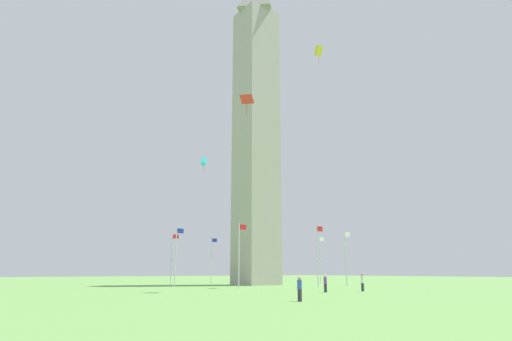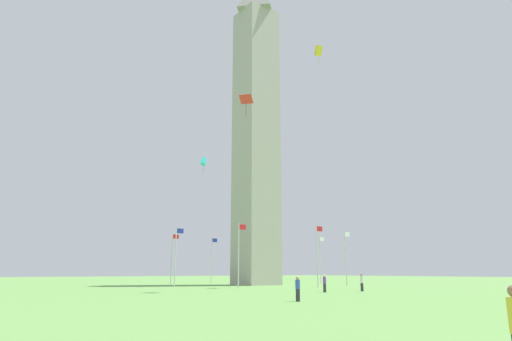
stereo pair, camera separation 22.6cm
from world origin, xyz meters
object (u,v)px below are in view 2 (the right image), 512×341
Objects in this scene: flagpole_w at (317,253)px; flagpole_ne at (268,258)px; obelisk_monument at (256,122)px; kite_cyan_box at (204,161)px; kite_red_diamond at (246,100)px; person_white_shirt at (362,282)px; flagpole_nw at (346,255)px; flagpole_s at (176,254)px; flagpole_e at (212,258)px; person_blue_shirt at (298,289)px; kite_yellow_box at (318,51)px; flagpole_n at (320,257)px; flagpole_sw at (239,252)px; flagpole_se at (172,256)px; person_purple_shirt at (325,283)px.

flagpole_ne is at bearing 67.50° from flagpole_w.
obelisk_monument reaches higher than kite_cyan_box.
person_white_shirt is at bearing -30.53° from kite_red_diamond.
flagpole_s is at bearing 157.50° from flagpole_nw.
flagpole_s reaches higher than person_white_shirt.
flagpole_s is 13.37m from kite_cyan_box.
flagpole_ne is at bearing -22.50° from flagpole_e.
flagpole_w is 26.89m from person_blue_shirt.
kite_yellow_box is 1.32× the size of kite_cyan_box.
flagpole_n is 24.40m from flagpole_sw.
obelisk_monument is 6.55× the size of flagpole_e.
flagpole_ne and flagpole_w have the same top height.
kite_yellow_box reaches higher than kite_red_diamond.
flagpole_se is 1.00× the size of flagpole_sw.
flagpole_sw is 14.06m from person_purple_shirt.
flagpole_s is (-13.15, 0.00, -21.14)m from obelisk_monument.
flagpole_e is at bearing 157.50° from flagpole_ne.
kite_yellow_box reaches higher than kite_cyan_box.
flagpole_sw is (-9.34, -22.55, 0.00)m from flagpole_e.
obelisk_monument is 22.81× the size of kite_red_diamond.
flagpole_sw reaches higher than person_purple_shirt.
flagpole_s is 32.33m from person_blue_shirt.
flagpole_sw is at bearing -85.68° from kite_cyan_box.
flagpole_se is 32.48m from person_purple_shirt.
obelisk_monument is at bearing 98.37° from kite_yellow_box.
flagpole_s is at bearing 180.00° from obelisk_monument.
flagpole_ne and flagpole_nw have the same top height.
person_blue_shirt is at bearing -107.07° from kite_cyan_box.
flagpole_se is (-9.28, 9.34, -21.14)m from obelisk_monument.
obelisk_monument is 6.55× the size of flagpole_se.
obelisk_monument is 24.90m from flagpole_sw.
flagpole_sw is 1.00× the size of flagpole_w.
kite_yellow_box is (1.82, 0.42, 28.72)m from flagpole_w.
flagpole_n is 33.44m from kite_yellow_box.
kite_yellow_box is at bearing 16.46° from kite_red_diamond.
flagpole_n is at bearing -22.50° from flagpole_se.
person_purple_shirt reaches higher than person_blue_shirt.
flagpole_w is 4.68× the size of person_blue_shirt.
flagpole_s is (-13.21, -13.21, 0.00)m from flagpole_e.
flagpole_sw is 15.40m from kite_cyan_box.
flagpole_e is 4.68× the size of person_blue_shirt.
flagpole_n is 1.00× the size of flagpole_ne.
person_purple_shirt is at bearing -118.84° from flagpole_ne.
flagpole_e is 48.89m from person_blue_shirt.
flagpole_w is at bearing -90.00° from flagpole_e.
flagpole_w is 21.61m from kite_red_diamond.
flagpole_nw reaches higher than person_purple_shirt.
flagpole_se is at bearing 112.50° from flagpole_w.
flagpole_ne is 4.64× the size of person_purple_shirt.
person_blue_shirt is at bearing -121.43° from obelisk_monument.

